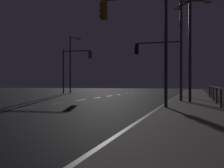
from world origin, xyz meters
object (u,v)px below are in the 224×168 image
Objects in this scene: traffic_light_far_left at (137,27)px; street_lamp_far_end at (72,59)px; street_lamp_mid_block at (187,40)px; traffic_light_far_right at (75,62)px; traffic_light_mid_right at (159,56)px; street_lamp_across_street at (186,39)px.

street_lamp_far_end is (-13.35, 22.54, 0.43)m from traffic_light_far_left.
street_lamp_mid_block is at bearing 64.31° from traffic_light_far_left.
traffic_light_far_right is at bearing 133.30° from street_lamp_mid_block.
street_lamp_far_end is at bearing 131.59° from street_lamp_mid_block.
street_lamp_mid_block is at bearing -48.41° from street_lamp_far_end.
street_lamp_far_end reaches higher than traffic_light_mid_right.
street_lamp_mid_block is (2.34, 4.87, -0.07)m from traffic_light_far_left.
street_lamp_mid_block reaches higher than traffic_light_mid_right.
traffic_light_far_left is 22.94m from traffic_light_far_right.
traffic_light_mid_right is (-0.31, 12.32, -0.37)m from traffic_light_far_left.
street_lamp_across_street is at bearing -45.85° from traffic_light_far_right.
traffic_light_far_left is 0.86× the size of street_lamp_across_street.
traffic_light_mid_right is at bearing 109.57° from street_lamp_mid_block.
traffic_light_far_right is at bearing 120.60° from traffic_light_far_left.
traffic_light_far_left reaches higher than traffic_light_mid_right.
street_lamp_mid_block is at bearing -80.83° from street_lamp_across_street.
traffic_light_far_left is 5.85m from street_lamp_across_street.
traffic_light_mid_right is 7.40m from street_lamp_across_street.
street_lamp_far_end reaches higher than traffic_light_far_right.
street_lamp_across_street is 0.87× the size of street_lamp_far_end.
street_lamp_mid_block is 23.64m from street_lamp_far_end.
street_lamp_mid_block is 0.55m from street_lamp_across_street.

